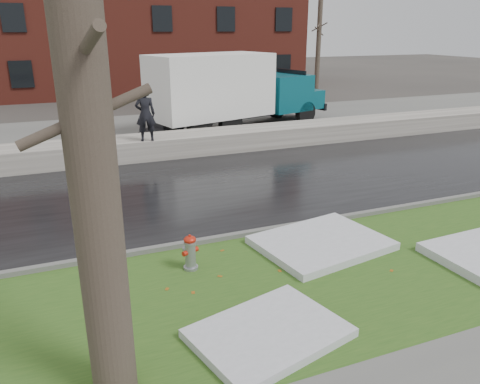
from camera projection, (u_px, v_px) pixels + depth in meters
name	position (u px, v px, depth m)	size (l,w,h in m)	color
ground	(240.00, 261.00, 9.46)	(120.00, 120.00, 0.00)	#47423D
verge	(266.00, 290.00, 8.36)	(60.00, 4.50, 0.04)	#2A501A
road	(182.00, 192.00, 13.39)	(60.00, 7.00, 0.03)	black
parking_lot	(131.00, 133.00, 20.83)	(60.00, 9.00, 0.03)	slate
curb	(223.00, 238.00, 10.31)	(60.00, 0.15, 0.14)	slate
snowbank	(151.00, 147.00, 16.95)	(60.00, 1.60, 0.75)	beige
brick_building	(115.00, 20.00, 34.75)	(26.00, 12.00, 10.00)	maroon
bg_tree_right	(319.00, 43.00, 34.99)	(1.40, 1.62, 6.50)	brown
fire_hydrant	(190.00, 251.00, 8.95)	(0.36, 0.34, 0.72)	gray
tree	(87.00, 123.00, 4.91)	(1.43, 1.70, 6.90)	brown
box_truck	(231.00, 90.00, 20.95)	(10.30, 4.62, 3.42)	black
worker	(145.00, 114.00, 15.91)	(0.68, 0.44, 1.86)	black
snow_patch_near	(321.00, 243.00, 9.98)	(2.60, 2.00, 0.16)	silver
snow_patch_far	(269.00, 333.00, 7.05)	(2.20, 1.60, 0.14)	silver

